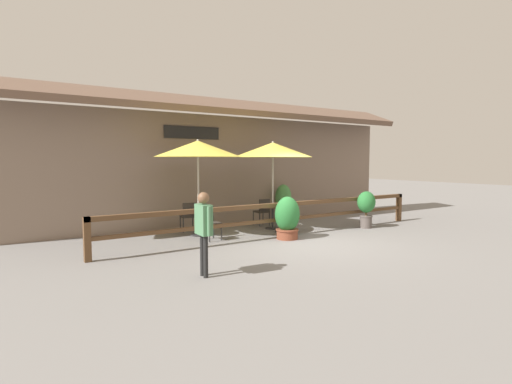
{
  "coord_description": "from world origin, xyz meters",
  "views": [
    {
      "loc": [
        -6.75,
        -7.74,
        2.12
      ],
      "look_at": [
        -0.67,
        1.38,
        1.25
      ],
      "focal_mm": 28.0,
      "sensor_mm": 36.0,
      "label": 1
    }
  ],
  "objects_px": {
    "chair_middle_wallside": "(262,210)",
    "dining_table_near": "(199,215)",
    "chair_middle_streetside": "(284,215)",
    "pedestrian": "(204,223)",
    "patio_umbrella_middle": "(273,150)",
    "chair_near_wallside": "(189,215)",
    "potted_plant_tall_tropical": "(366,206)",
    "potted_plant_small_flowering": "(283,200)",
    "potted_plant_entrance_palm": "(287,218)",
    "patio_umbrella_near": "(198,149)",
    "chair_near_streetside": "(210,221)",
    "dining_table_middle": "(273,210)"
  },
  "relations": [
    {
      "from": "chair_middle_wallside",
      "to": "dining_table_near",
      "type": "bearing_deg",
      "value": 10.81
    },
    {
      "from": "chair_middle_streetside",
      "to": "pedestrian",
      "type": "distance_m",
      "value": 4.9
    },
    {
      "from": "dining_table_near",
      "to": "patio_umbrella_middle",
      "type": "height_order",
      "value": "patio_umbrella_middle"
    },
    {
      "from": "dining_table_near",
      "to": "chair_middle_wallside",
      "type": "height_order",
      "value": "chair_middle_wallside"
    },
    {
      "from": "chair_near_wallside",
      "to": "chair_middle_wallside",
      "type": "distance_m",
      "value": 2.49
    },
    {
      "from": "chair_near_wallside",
      "to": "patio_umbrella_middle",
      "type": "height_order",
      "value": "patio_umbrella_middle"
    },
    {
      "from": "potted_plant_tall_tropical",
      "to": "chair_middle_wallside",
      "type": "bearing_deg",
      "value": 138.69
    },
    {
      "from": "patio_umbrella_middle",
      "to": "potted_plant_small_flowering",
      "type": "xyz_separation_m",
      "value": [
        1.46,
        1.35,
        -1.74
      ]
    },
    {
      "from": "potted_plant_small_flowering",
      "to": "pedestrian",
      "type": "xyz_separation_m",
      "value": [
        -5.52,
        -4.82,
        0.29
      ]
    },
    {
      "from": "potted_plant_entrance_palm",
      "to": "dining_table_near",
      "type": "bearing_deg",
      "value": 135.1
    },
    {
      "from": "chair_middle_streetside",
      "to": "potted_plant_entrance_palm",
      "type": "bearing_deg",
      "value": -135.26
    },
    {
      "from": "chair_near_wallside",
      "to": "potted_plant_small_flowering",
      "type": "relative_size",
      "value": 0.7
    },
    {
      "from": "chair_near_wallside",
      "to": "pedestrian",
      "type": "height_order",
      "value": "pedestrian"
    },
    {
      "from": "patio_umbrella_near",
      "to": "potted_plant_entrance_palm",
      "type": "height_order",
      "value": "patio_umbrella_near"
    },
    {
      "from": "chair_near_wallside",
      "to": "potted_plant_entrance_palm",
      "type": "xyz_separation_m",
      "value": [
        1.77,
        -2.48,
        0.07
      ]
    },
    {
      "from": "potted_plant_small_flowering",
      "to": "chair_middle_streetside",
      "type": "bearing_deg",
      "value": -127.4
    },
    {
      "from": "potted_plant_entrance_palm",
      "to": "potted_plant_small_flowering",
      "type": "height_order",
      "value": "potted_plant_small_flowering"
    },
    {
      "from": "patio_umbrella_middle",
      "to": "pedestrian",
      "type": "bearing_deg",
      "value": -139.57
    },
    {
      "from": "pedestrian",
      "to": "dining_table_near",
      "type": "bearing_deg",
      "value": 159.38
    },
    {
      "from": "chair_middle_wallside",
      "to": "chair_near_streetside",
      "type": "bearing_deg",
      "value": 25.66
    },
    {
      "from": "chair_middle_streetside",
      "to": "chair_near_wallside",
      "type": "bearing_deg",
      "value": 131.93
    },
    {
      "from": "patio_umbrella_near",
      "to": "chair_middle_wallside",
      "type": "distance_m",
      "value": 3.18
    },
    {
      "from": "dining_table_near",
      "to": "chair_middle_streetside",
      "type": "height_order",
      "value": "chair_middle_streetside"
    },
    {
      "from": "dining_table_near",
      "to": "potted_plant_small_flowering",
      "type": "relative_size",
      "value": 0.65
    },
    {
      "from": "dining_table_near",
      "to": "chair_middle_streetside",
      "type": "xyz_separation_m",
      "value": [
        2.32,
        -0.9,
        -0.07
      ]
    },
    {
      "from": "chair_middle_wallside",
      "to": "potted_plant_tall_tropical",
      "type": "bearing_deg",
      "value": 139.88
    },
    {
      "from": "chair_near_wallside",
      "to": "dining_table_middle",
      "type": "relative_size",
      "value": 1.06
    },
    {
      "from": "dining_table_near",
      "to": "potted_plant_small_flowering",
      "type": "height_order",
      "value": "potted_plant_small_flowering"
    },
    {
      "from": "chair_near_streetside",
      "to": "chair_middle_streetside",
      "type": "relative_size",
      "value": 1.0
    },
    {
      "from": "chair_middle_wallside",
      "to": "potted_plant_entrance_palm",
      "type": "height_order",
      "value": "potted_plant_entrance_palm"
    },
    {
      "from": "dining_table_near",
      "to": "potted_plant_tall_tropical",
      "type": "distance_m",
      "value": 5.25
    },
    {
      "from": "dining_table_middle",
      "to": "chair_middle_streetside",
      "type": "bearing_deg",
      "value": -97.06
    },
    {
      "from": "dining_table_near",
      "to": "chair_middle_streetside",
      "type": "bearing_deg",
      "value": -21.19
    },
    {
      "from": "dining_table_middle",
      "to": "chair_middle_wallside",
      "type": "height_order",
      "value": "chair_middle_wallside"
    },
    {
      "from": "patio_umbrella_near",
      "to": "pedestrian",
      "type": "distance_m",
      "value": 4.31
    },
    {
      "from": "chair_near_wallside",
      "to": "potted_plant_entrance_palm",
      "type": "relative_size",
      "value": 0.76
    },
    {
      "from": "patio_umbrella_near",
      "to": "patio_umbrella_middle",
      "type": "height_order",
      "value": "same"
    },
    {
      "from": "dining_table_near",
      "to": "chair_near_streetside",
      "type": "distance_m",
      "value": 0.71
    },
    {
      "from": "patio_umbrella_near",
      "to": "potted_plant_tall_tropical",
      "type": "bearing_deg",
      "value": -19.46
    },
    {
      "from": "dining_table_middle",
      "to": "pedestrian",
      "type": "height_order",
      "value": "pedestrian"
    },
    {
      "from": "patio_umbrella_near",
      "to": "potted_plant_tall_tropical",
      "type": "height_order",
      "value": "patio_umbrella_near"
    },
    {
      "from": "patio_umbrella_near",
      "to": "chair_near_streetside",
      "type": "height_order",
      "value": "patio_umbrella_near"
    },
    {
      "from": "chair_middle_streetside",
      "to": "potted_plant_tall_tropical",
      "type": "distance_m",
      "value": 2.76
    },
    {
      "from": "patio_umbrella_near",
      "to": "chair_middle_wallside",
      "type": "height_order",
      "value": "patio_umbrella_near"
    },
    {
      "from": "dining_table_middle",
      "to": "pedestrian",
      "type": "xyz_separation_m",
      "value": [
        -4.07,
        -3.46,
        0.42
      ]
    },
    {
      "from": "dining_table_near",
      "to": "chair_near_streetside",
      "type": "relative_size",
      "value": 0.94
    },
    {
      "from": "chair_near_streetside",
      "to": "pedestrian",
      "type": "height_order",
      "value": "pedestrian"
    },
    {
      "from": "chair_near_streetside",
      "to": "patio_umbrella_middle",
      "type": "distance_m",
      "value": 3.13
    },
    {
      "from": "patio_umbrella_near",
      "to": "chair_near_streetside",
      "type": "distance_m",
      "value": 2.07
    },
    {
      "from": "patio_umbrella_near",
      "to": "patio_umbrella_middle",
      "type": "bearing_deg",
      "value": -5.69
    }
  ]
}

